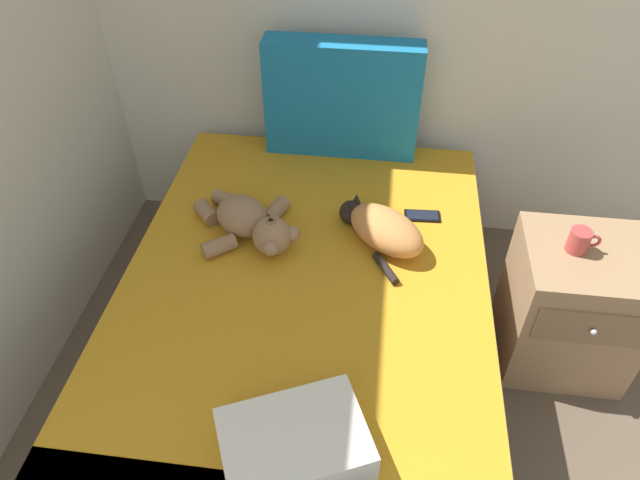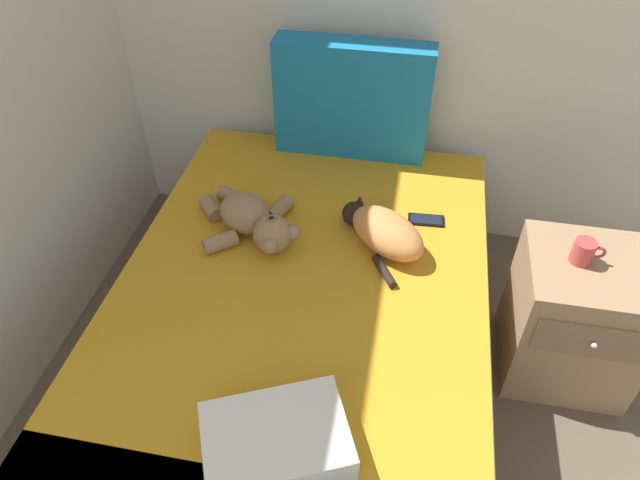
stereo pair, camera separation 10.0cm
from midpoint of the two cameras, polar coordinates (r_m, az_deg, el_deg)
bed at (r=2.34m, az=-0.63°, el=-9.54°), size 1.42×2.08×0.55m
patterned_cushion at (r=2.70m, az=4.28°, el=13.62°), size 0.70×0.15×0.54m
cat at (r=2.27m, az=7.56°, el=0.85°), size 0.39×0.41×0.15m
teddy_bear at (r=2.31m, az=-5.45°, el=1.97°), size 0.48×0.41×0.16m
cell_phone at (r=2.45m, az=11.59°, el=1.93°), size 0.15×0.08×0.01m
throw_pillow at (r=1.71m, az=-2.58°, el=-19.30°), size 0.48×0.42×0.11m
nightstand at (r=2.59m, az=24.84°, el=-7.06°), size 0.49×0.48×0.61m
mug at (r=2.35m, az=25.73°, el=-1.07°), size 0.12×0.08×0.09m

